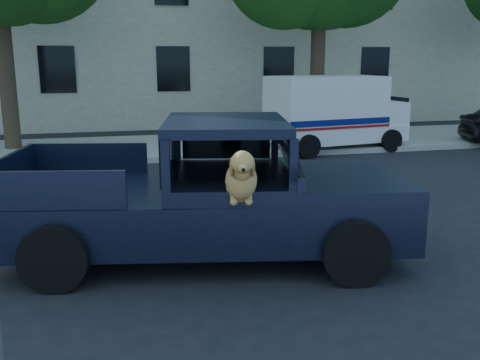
{
  "coord_description": "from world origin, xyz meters",
  "views": [
    {
      "loc": [
        -1.37,
        -6.25,
        2.66
      ],
      "look_at": [
        0.2,
        0.13,
        1.13
      ],
      "focal_mm": 40.0,
      "sensor_mm": 36.0,
      "label": 1
    }
  ],
  "objects": [
    {
      "name": "pickup_truck",
      "position": [
        -0.24,
        0.52,
        0.63
      ],
      "size": [
        5.48,
        3.13,
        1.86
      ],
      "rotation": [
        0.0,
        0.0,
        -0.19
      ],
      "color": "black",
      "rests_on": "ground"
    },
    {
      "name": "building_main",
      "position": [
        3.0,
        16.5,
        4.5
      ],
      "size": [
        26.0,
        6.0,
        9.0
      ],
      "primitive_type": "cube",
      "color": "beige",
      "rests_on": "ground"
    },
    {
      "name": "ground",
      "position": [
        0.0,
        0.0,
        0.0
      ],
      "size": [
        120.0,
        120.0,
        0.0
      ],
      "primitive_type": "plane",
      "color": "black",
      "rests_on": "ground"
    },
    {
      "name": "far_sidewalk",
      "position": [
        0.0,
        9.2,
        0.07
      ],
      "size": [
        60.0,
        4.0,
        0.15
      ],
      "primitive_type": "cube",
      "color": "gray",
      "rests_on": "ground"
    },
    {
      "name": "mail_truck",
      "position": [
        4.86,
        7.94,
        0.92
      ],
      "size": [
        4.07,
        2.44,
        2.11
      ],
      "rotation": [
        0.0,
        0.0,
        0.15
      ],
      "color": "silver",
      "rests_on": "ground"
    },
    {
      "name": "lane_stripes",
      "position": [
        2.0,
        3.4,
        0.01
      ],
      "size": [
        21.6,
        0.14,
        0.01
      ],
      "primitive_type": null,
      "color": "silver",
      "rests_on": "ground"
    }
  ]
}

